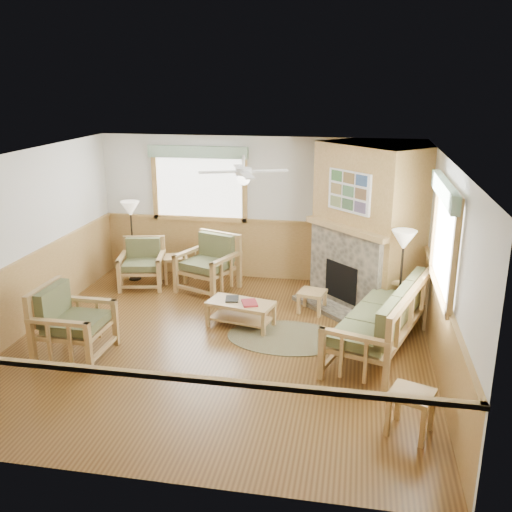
% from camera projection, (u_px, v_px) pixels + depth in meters
% --- Properties ---
extents(floor, '(6.00, 6.00, 0.01)m').
position_uv_depth(floor, '(220.00, 344.00, 8.30)').
color(floor, brown).
rests_on(floor, ground).
extents(ceiling, '(6.00, 6.00, 0.01)m').
position_uv_depth(ceiling, '(217.00, 158.00, 7.49)').
color(ceiling, white).
rests_on(ceiling, floor).
extents(wall_back, '(6.00, 0.02, 2.70)m').
position_uv_depth(wall_back, '(257.00, 209.00, 10.71)').
color(wall_back, white).
rests_on(wall_back, floor).
extents(wall_front, '(6.00, 0.02, 2.70)m').
position_uv_depth(wall_front, '(138.00, 353.00, 5.08)').
color(wall_front, white).
rests_on(wall_front, floor).
extents(wall_left, '(0.02, 6.00, 2.70)m').
position_uv_depth(wall_left, '(21.00, 245.00, 8.41)').
color(wall_left, white).
rests_on(wall_left, floor).
extents(wall_right, '(0.02, 6.00, 2.70)m').
position_uv_depth(wall_right, '(443.00, 268.00, 7.38)').
color(wall_right, white).
rests_on(wall_right, floor).
extents(wainscot, '(6.00, 6.00, 1.10)m').
position_uv_depth(wainscot, '(220.00, 309.00, 8.13)').
color(wainscot, '#AE8547').
rests_on(wainscot, floor).
extents(fireplace, '(3.11, 3.11, 2.70)m').
position_uv_depth(fireplace, '(368.00, 226.00, 9.47)').
color(fireplace, '#AE8547').
rests_on(fireplace, floor).
extents(window_back, '(1.90, 0.16, 1.50)m').
position_uv_depth(window_back, '(198.00, 145.00, 10.51)').
color(window_back, white).
rests_on(window_back, wall_back).
extents(window_right, '(0.16, 1.90, 1.50)m').
position_uv_depth(window_right, '(452.00, 180.00, 6.85)').
color(window_right, white).
rests_on(window_right, wall_right).
extents(ceiling_fan, '(1.59, 1.59, 0.36)m').
position_uv_depth(ceiling_fan, '(243.00, 158.00, 7.74)').
color(ceiling_fan, white).
rests_on(ceiling_fan, ceiling).
extents(sofa, '(2.41, 1.57, 1.03)m').
position_uv_depth(sofa, '(380.00, 319.00, 7.89)').
color(sofa, tan).
rests_on(sofa, floor).
extents(armchair_back_left, '(0.92, 0.92, 0.87)m').
position_uv_depth(armchair_back_left, '(142.00, 264.00, 10.48)').
color(armchair_back_left, tan).
rests_on(armchair_back_left, floor).
extents(armchair_back_right, '(1.17, 1.17, 1.01)m').
position_uv_depth(armchair_back_right, '(208.00, 264.00, 10.26)').
color(armchair_back_right, tan).
rests_on(armchair_back_right, floor).
extents(armchair_left, '(0.91, 0.91, 1.00)m').
position_uv_depth(armchair_left, '(74.00, 322.00, 7.82)').
color(armchair_left, tan).
rests_on(armchair_left, floor).
extents(coffee_table, '(1.09, 0.71, 0.40)m').
position_uv_depth(coffee_table, '(241.00, 314.00, 8.84)').
color(coffee_table, tan).
rests_on(coffee_table, floor).
extents(end_table_chairs, '(0.56, 0.55, 0.49)m').
position_uv_depth(end_table_chairs, '(176.00, 269.00, 10.80)').
color(end_table_chairs, tan).
rests_on(end_table_chairs, floor).
extents(end_table_sofa, '(0.57, 0.56, 0.50)m').
position_uv_depth(end_table_sofa, '(410.00, 413.00, 6.14)').
color(end_table_sofa, tan).
rests_on(end_table_sofa, floor).
extents(footstool, '(0.50, 0.50, 0.36)m').
position_uv_depth(footstool, '(312.00, 301.00, 9.39)').
color(footstool, tan).
rests_on(footstool, floor).
extents(braided_rug, '(2.32, 2.32, 0.01)m').
position_uv_depth(braided_rug, '(286.00, 337.00, 8.49)').
color(braided_rug, brown).
rests_on(braided_rug, floor).
extents(floor_lamp_left, '(0.38, 0.38, 1.53)m').
position_uv_depth(floor_lamp_left, '(132.00, 241.00, 10.77)').
color(floor_lamp_left, black).
rests_on(floor_lamp_left, floor).
extents(floor_lamp_right, '(0.42, 0.42, 1.60)m').
position_uv_depth(floor_lamp_right, '(401.00, 282.00, 8.47)').
color(floor_lamp_right, black).
rests_on(floor_lamp_right, floor).
extents(book_red, '(0.31, 0.36, 0.03)m').
position_uv_depth(book_red, '(250.00, 302.00, 8.70)').
color(book_red, maroon).
rests_on(book_red, coffee_table).
extents(book_dark, '(0.24, 0.30, 0.03)m').
position_uv_depth(book_dark, '(232.00, 298.00, 8.86)').
color(book_dark, black).
rests_on(book_dark, coffee_table).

